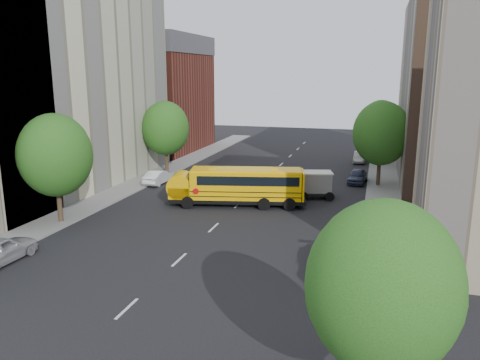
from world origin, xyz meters
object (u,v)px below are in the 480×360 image
at_px(safari_truck, 301,184).
at_px(parked_car_1, 159,177).
at_px(street_tree_1, 55,155).
at_px(street_tree_2, 165,128).
at_px(street_tree_3, 383,287).
at_px(parked_car_4, 357,176).
at_px(street_tree_5, 381,124).
at_px(school_bus, 236,185).
at_px(street_tree_4, 381,133).
at_px(parked_car_5, 359,157).
at_px(parked_car_3, 334,261).

height_order(safari_truck, parked_car_1, safari_truck).
xyz_separation_m(street_tree_1, street_tree_2, (0.00, 18.00, -0.12)).
bearing_deg(street_tree_3, parked_car_4, 93.40).
bearing_deg(street_tree_5, school_bus, -116.72).
bearing_deg(street_tree_4, safari_truck, -135.34).
bearing_deg(street_tree_2, parked_car_1, -74.00).
relative_size(street_tree_5, parked_car_1, 1.82).
xyz_separation_m(street_tree_4, parked_car_1, (-20.60, -4.88, -4.40)).
relative_size(safari_truck, parked_car_5, 1.48).
xyz_separation_m(street_tree_1, parked_car_5, (19.80, 29.98, -4.32)).
height_order(parked_car_3, parked_car_4, parked_car_3).
height_order(street_tree_2, parked_car_1, street_tree_2).
relative_size(street_tree_5, parked_car_3, 1.48).
bearing_deg(safari_truck, street_tree_3, -91.26).
xyz_separation_m(safari_truck, parked_car_3, (4.20, -15.14, -0.49)).
distance_m(street_tree_1, street_tree_3, 26.08).
relative_size(street_tree_3, safari_truck, 1.24).
relative_size(street_tree_2, parked_car_1, 1.87).
relative_size(street_tree_5, safari_truck, 1.31).
distance_m(street_tree_1, parked_car_1, 13.87).
height_order(school_bus, parked_car_1, school_bus).
relative_size(parked_car_1, parked_car_5, 1.07).
distance_m(street_tree_1, safari_truck, 19.83).
bearing_deg(street_tree_3, street_tree_4, 90.00).
height_order(street_tree_5, parked_car_4, street_tree_5).
relative_size(school_bus, parked_car_3, 2.22).
bearing_deg(parked_car_3, street_tree_5, 84.88).
relative_size(street_tree_1, safari_truck, 1.38).
height_order(street_tree_5, school_bus, street_tree_5).
distance_m(parked_car_3, parked_car_4, 22.30).
height_order(street_tree_2, street_tree_4, street_tree_4).
xyz_separation_m(street_tree_1, parked_car_1, (1.40, 13.12, -4.27)).
bearing_deg(parked_car_5, parked_car_4, -88.21).
xyz_separation_m(street_tree_1, parked_car_3, (19.80, -3.46, -4.21)).
height_order(school_bus, parked_car_4, school_bus).
xyz_separation_m(street_tree_4, school_bus, (-11.12, -10.09, -3.34)).
xyz_separation_m(parked_car_1, parked_car_5, (18.40, 16.86, -0.04)).
relative_size(street_tree_2, street_tree_3, 1.08).
height_order(street_tree_3, safari_truck, street_tree_3).
relative_size(street_tree_1, school_bus, 0.70).
bearing_deg(parked_car_1, school_bus, 152.97).
xyz_separation_m(street_tree_1, street_tree_4, (22.00, 18.00, 0.12)).
xyz_separation_m(street_tree_5, parked_car_5, (-2.20, -0.02, -4.07)).
height_order(street_tree_1, parked_car_4, street_tree_1).
bearing_deg(street_tree_4, street_tree_3, -90.00).
bearing_deg(safari_truck, street_tree_5, 55.48).
bearing_deg(parked_car_4, street_tree_3, -81.16).
bearing_deg(street_tree_4, parked_car_5, 100.41).
distance_m(street_tree_5, parked_car_3, 33.77).
distance_m(street_tree_3, street_tree_5, 44.00).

